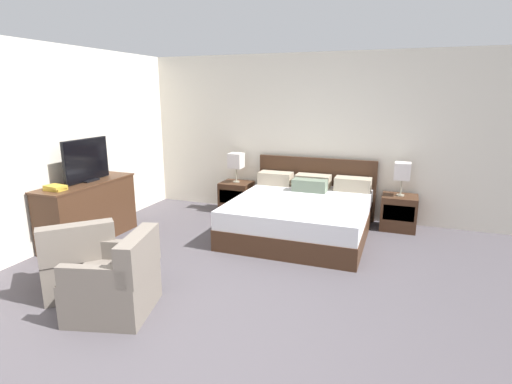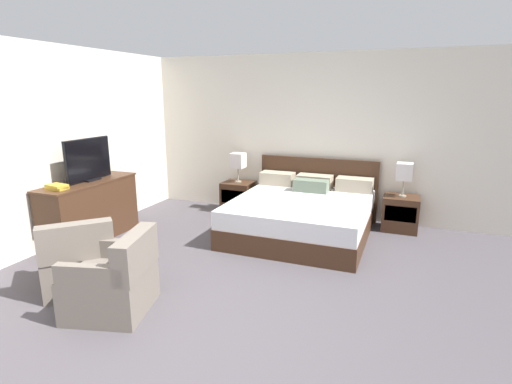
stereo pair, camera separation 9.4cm
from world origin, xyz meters
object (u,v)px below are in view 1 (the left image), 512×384
at_px(bed, 301,214).
at_px(table_lamp_right, 402,172).
at_px(dresser, 89,211).
at_px(nightstand_right, 399,212).
at_px(armchair_companion, 117,283).
at_px(armchair_by_window, 79,263).
at_px(tv, 86,161).
at_px(nightstand_left, 236,197).
at_px(table_lamp_left, 236,161).
at_px(book_red_cover, 55,189).
at_px(book_blue_cover, 55,187).

distance_m(bed, table_lamp_right, 1.58).
bearing_deg(table_lamp_right, dresser, -153.54).
distance_m(bed, nightstand_right, 1.47).
bearing_deg(armchair_companion, armchair_by_window, 160.22).
height_order(tv, armchair_companion, tv).
xyz_separation_m(nightstand_left, nightstand_right, (2.60, 0.00, 0.00)).
relative_size(nightstand_left, tv, 0.66).
xyz_separation_m(table_lamp_right, armchair_companion, (-2.35, -3.34, -0.58)).
bearing_deg(tv, dresser, -92.70).
height_order(table_lamp_left, armchair_by_window, table_lamp_left).
xyz_separation_m(dresser, armchair_by_window, (0.91, -1.14, -0.14)).
bearing_deg(armchair_by_window, armchair_companion, -19.78).
bearing_deg(tv, bed, 24.77).
relative_size(bed, dresser, 1.38).
bearing_deg(nightstand_left, armchair_companion, -85.81).
height_order(nightstand_left, armchair_companion, armchair_companion).
relative_size(nightstand_right, dresser, 0.36).
relative_size(tv, book_red_cover, 3.17).
bearing_deg(armchair_by_window, table_lamp_left, 82.25).
xyz_separation_m(table_lamp_right, armchair_by_window, (-3.02, -3.10, -0.58)).
bearing_deg(book_red_cover, book_blue_cover, 0.00).
distance_m(table_lamp_left, armchair_companion, 3.40).
bearing_deg(table_lamp_right, table_lamp_left, 180.00).
bearing_deg(armchair_companion, tv, 137.62).
xyz_separation_m(bed, dresser, (-2.63, -1.27, 0.13)).
relative_size(table_lamp_right, tv, 0.64).
bearing_deg(dresser, armchair_companion, -41.24).
distance_m(bed, armchair_by_window, 2.96).
height_order(nightstand_left, table_lamp_left, table_lamp_left).
bearing_deg(armchair_by_window, bed, 54.49).
xyz_separation_m(nightstand_left, book_red_cover, (-1.32, -2.45, 0.58)).
bearing_deg(table_lamp_left, book_blue_cover, -118.29).
relative_size(table_lamp_left, armchair_companion, 0.58).
distance_m(table_lamp_left, armchair_by_window, 3.18).
height_order(nightstand_left, dresser, dresser).
bearing_deg(book_red_cover, dresser, 91.00).
height_order(table_lamp_left, dresser, table_lamp_left).
relative_size(nightstand_right, tv, 0.66).
height_order(book_blue_cover, armchair_companion, book_blue_cover).
relative_size(book_red_cover, armchair_companion, 0.29).
distance_m(nightstand_right, tv, 4.44).
distance_m(nightstand_right, table_lamp_right, 0.61).
bearing_deg(bed, dresser, -154.29).
xyz_separation_m(dresser, book_blue_cover, (0.01, -0.50, 0.44)).
distance_m(nightstand_left, book_blue_cover, 2.85).
xyz_separation_m(dresser, tv, (0.00, 0.05, 0.67)).
xyz_separation_m(nightstand_left, tv, (-1.33, -1.90, 0.84)).
height_order(nightstand_left, armchair_by_window, armchair_by_window).
relative_size(table_lamp_left, book_blue_cover, 1.96).
height_order(tv, book_red_cover, tv).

